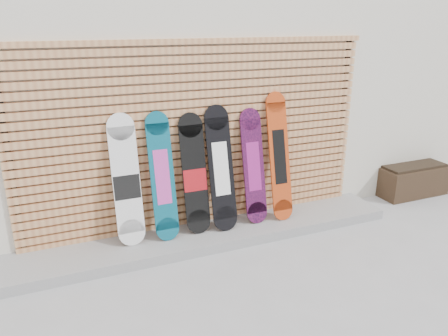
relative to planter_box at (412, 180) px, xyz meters
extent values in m
plane|color=#98989B|center=(-3.13, -0.84, -0.23)|extent=(80.00, 80.00, 0.00)
cube|color=beige|center=(-2.63, 2.66, 1.57)|extent=(12.00, 5.00, 3.60)
cube|color=gray|center=(-3.28, -0.16, -0.17)|extent=(4.60, 0.70, 0.12)
cube|color=tan|center=(-3.28, 0.13, -0.09)|extent=(4.20, 0.05, 0.08)
cube|color=tan|center=(-3.28, 0.13, 0.01)|extent=(4.20, 0.05, 0.08)
cube|color=tan|center=(-3.28, 0.13, 0.10)|extent=(4.20, 0.05, 0.07)
cube|color=tan|center=(-3.28, 0.13, 0.20)|extent=(4.20, 0.05, 0.07)
cube|color=tan|center=(-3.28, 0.13, 0.30)|extent=(4.20, 0.05, 0.07)
cube|color=tan|center=(-3.28, 0.13, 0.39)|extent=(4.20, 0.05, 0.07)
cube|color=tan|center=(-3.28, 0.13, 0.49)|extent=(4.20, 0.05, 0.07)
cube|color=tan|center=(-3.28, 0.13, 0.59)|extent=(4.20, 0.05, 0.07)
cube|color=tan|center=(-3.28, 0.13, 0.68)|extent=(4.20, 0.05, 0.07)
cube|color=tan|center=(-3.28, 0.13, 0.78)|extent=(4.20, 0.05, 0.08)
cube|color=tan|center=(-3.28, 0.13, 0.88)|extent=(4.20, 0.05, 0.08)
cube|color=tan|center=(-3.28, 0.13, 0.98)|extent=(4.20, 0.05, 0.08)
cube|color=tan|center=(-3.28, 0.13, 1.07)|extent=(4.20, 0.05, 0.08)
cube|color=tan|center=(-3.28, 0.13, 1.17)|extent=(4.20, 0.05, 0.08)
cube|color=tan|center=(-3.28, 0.13, 1.27)|extent=(4.20, 0.05, 0.08)
cube|color=tan|center=(-3.28, 0.13, 1.36)|extent=(4.20, 0.05, 0.08)
cube|color=tan|center=(-3.28, 0.13, 1.46)|extent=(4.20, 0.05, 0.08)
cube|color=tan|center=(-3.28, 0.13, 1.56)|extent=(4.20, 0.05, 0.08)
cube|color=tan|center=(-3.28, 0.13, 1.65)|extent=(4.20, 0.05, 0.08)
cube|color=tan|center=(-3.28, 0.13, 1.75)|extent=(4.20, 0.05, 0.08)
cube|color=tan|center=(-3.28, 0.13, 1.85)|extent=(4.20, 0.05, 0.08)
cube|color=tan|center=(-3.28, 0.13, 1.95)|extent=(4.20, 0.05, 0.08)
cube|color=black|center=(-5.30, 0.16, 0.89)|extent=(0.06, 0.04, 2.23)
cube|color=black|center=(-1.26, 0.16, 0.89)|extent=(0.06, 0.04, 2.23)
cube|color=tan|center=(-3.28, 0.13, 2.03)|extent=(4.26, 0.07, 0.06)
cube|color=black|center=(0.00, 0.00, -0.01)|extent=(1.04, 0.43, 0.43)
cube|color=black|center=(0.00, 0.00, 0.22)|extent=(0.95, 0.35, 0.03)
cube|color=white|center=(-4.19, -0.04, 0.61)|extent=(0.30, 0.24, 1.15)
cylinder|color=white|center=(-4.19, -0.15, 0.04)|extent=(0.30, 0.08, 0.30)
cylinder|color=white|center=(-4.19, 0.07, 1.18)|extent=(0.30, 0.08, 0.30)
cube|color=black|center=(-4.19, -0.05, 0.54)|extent=(0.28, 0.07, 0.26)
cube|color=#0B556C|center=(-3.80, -0.06, 0.60)|extent=(0.27, 0.27, 1.17)
cylinder|color=#0B556C|center=(-3.80, -0.18, 0.02)|extent=(0.27, 0.08, 0.27)
cylinder|color=#0B556C|center=(-3.80, 0.07, 1.19)|extent=(0.27, 0.08, 0.27)
cube|color=#E24FBA|center=(-3.80, -0.06, 0.60)|extent=(0.17, 0.16, 0.60)
cube|color=black|center=(-3.42, -0.05, 0.58)|extent=(0.29, 0.25, 1.10)
cylinder|color=black|center=(-3.42, -0.16, 0.03)|extent=(0.29, 0.08, 0.29)
cylinder|color=black|center=(-3.42, 0.07, 1.13)|extent=(0.29, 0.08, 0.29)
cube|color=maroon|center=(-3.42, -0.06, 0.51)|extent=(0.27, 0.08, 0.25)
cube|color=black|center=(-3.10, -0.08, 0.61)|extent=(0.30, 0.30, 1.16)
cylinder|color=black|center=(-3.10, -0.21, 0.04)|extent=(0.30, 0.09, 0.29)
cylinder|color=black|center=(-3.10, 0.06, 1.19)|extent=(0.30, 0.09, 0.29)
cube|color=white|center=(-3.10, -0.08, 0.61)|extent=(0.18, 0.17, 0.61)
cube|color=black|center=(-2.67, -0.06, 0.58)|extent=(0.27, 0.27, 1.12)
cylinder|color=black|center=(-2.67, -0.18, 0.02)|extent=(0.27, 0.08, 0.27)
cylinder|color=black|center=(-2.67, 0.07, 1.13)|extent=(0.27, 0.08, 0.27)
cube|color=#9B1F7B|center=(-2.67, -0.06, 0.58)|extent=(0.17, 0.15, 0.58)
cube|color=#BA3E13|center=(-2.33, -0.08, 0.66)|extent=(0.26, 0.31, 1.30)
cylinder|color=#BA3E13|center=(-2.33, -0.22, 0.02)|extent=(0.26, 0.08, 0.26)
cylinder|color=#BA3E13|center=(-2.33, 0.07, 1.31)|extent=(0.26, 0.08, 0.26)
cube|color=black|center=(-2.33, -0.08, 0.66)|extent=(0.16, 0.17, 0.66)
camera|label=1|loc=(-4.91, -4.52, 2.27)|focal=35.00mm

